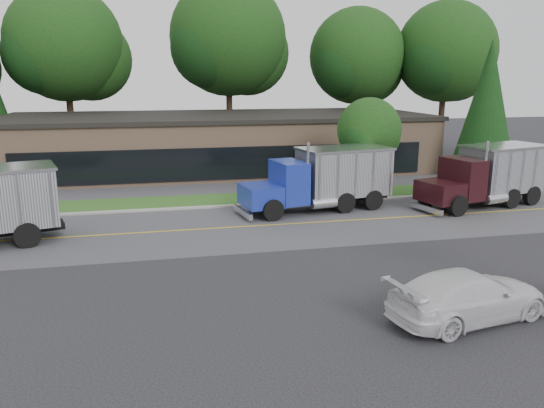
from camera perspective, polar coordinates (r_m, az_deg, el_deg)
The scene contains 16 objects.
ground at distance 17.37m, azimuth -2.06°, elevation -10.74°, with size 140.00×140.00×0.00m, color #39393F.
road at distance 25.76m, azimuth -5.66°, elevation -2.63°, with size 60.00×8.00×0.02m, color slate.
center_line at distance 25.76m, azimuth -5.66°, elevation -2.63°, with size 60.00×0.12×0.01m, color gold.
curb at distance 29.79m, azimuth -6.62°, elevation -0.42°, with size 60.00×0.30×0.12m, color #9E9E99.
grass_verge at distance 31.54m, azimuth -6.95°, elevation 0.35°, with size 60.00×3.40×0.03m, color #2D591E.
far_parking at distance 36.41m, azimuth -7.71°, elevation 2.10°, with size 60.00×7.00×0.02m, color slate.
strip_mall at distance 42.18m, azimuth -5.77°, elevation 6.46°, with size 32.00×12.00×4.00m, color tan.
tree_far_b at distance 50.27m, azimuth -21.17°, elevation 15.25°, with size 10.34×9.73×14.74m.
tree_far_c at distance 50.30m, azimuth -4.56°, elevation 16.85°, with size 11.08×10.43×15.81m.
tree_far_d at distance 52.27m, azimuth 9.22°, elevation 14.96°, with size 9.45×8.89×13.47m.
tree_far_e at distance 53.95m, azimuth 18.25°, elevation 14.81°, with size 9.84×9.27×14.04m.
evergreen_right at distance 40.63m, azimuth 22.14°, elevation 9.99°, with size 4.26×4.26×9.69m.
tree_verge at distance 33.39m, azimuth 10.45°, elevation 7.53°, with size 4.17×3.92×5.94m.
dump_truck_blue at distance 29.05m, azimuth 5.72°, elevation 2.88°, with size 8.64×3.99×3.36m.
dump_truck_maroon at distance 32.31m, azimuth 22.31°, elevation 3.01°, with size 8.24×4.33×3.36m.
rally_car at distance 17.16m, azimuth 20.38°, elevation -9.21°, with size 2.10×5.18×1.50m, color silver.
Camera 1 is at (-2.78, -15.59, 7.14)m, focal length 35.00 mm.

